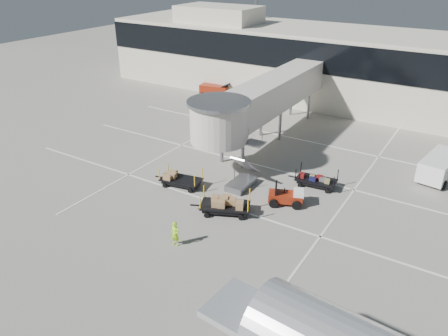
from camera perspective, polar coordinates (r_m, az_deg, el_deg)
The scene contains 11 objects.
ground at distance 28.63m, azimuth -0.34°, elevation -7.26°, with size 140.00×140.00×0.00m, color #A4A092.
lane_markings at distance 36.06m, azimuth 6.69°, elevation 0.08°, with size 40.00×30.00×0.02m.
terminal at distance 53.11m, azimuth 17.23°, elevation 12.38°, with size 64.00×12.11×15.20m.
jet_bridge at distance 38.28m, azimuth 4.47°, elevation 8.65°, with size 5.70×20.40×6.03m.
baggage_tug at distance 30.77m, azimuth 8.16°, elevation -3.73°, with size 2.64×2.26×1.57m.
suitcase_cart at distance 33.47m, azimuth 12.02°, elevation -1.58°, with size 3.71×1.78×1.43m.
box_cart_near at distance 29.38m, azimuth 0.30°, elevation -4.78°, with size 4.05×2.86×1.59m.
box_cart_far at distance 32.98m, azimuth -5.68°, elevation -1.47°, with size 3.82×2.02×1.46m.
ground_worker at distance 26.42m, azimuth -6.40°, elevation -8.55°, with size 0.58×0.38×1.60m, color #94DE17.
minivan at distance 37.79m, azimuth 26.39°, elevation 0.43°, with size 2.72×5.04×1.82m.
belt_loader at distance 54.27m, azimuth -1.24°, elevation 10.06°, with size 3.91×2.04×1.80m.
Camera 1 is at (12.76, -20.18, 15.80)m, focal length 35.00 mm.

